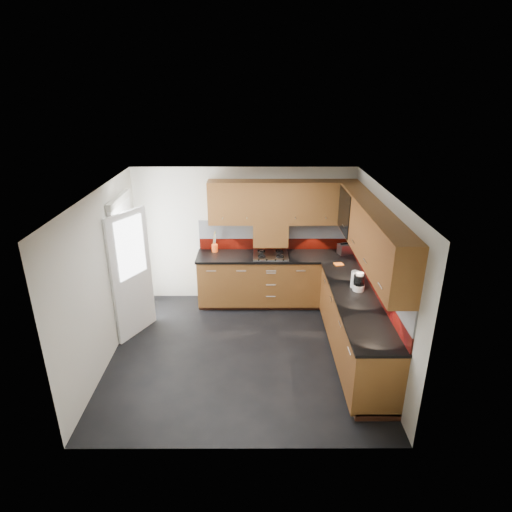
{
  "coord_description": "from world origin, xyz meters",
  "views": [
    {
      "loc": [
        0.18,
        -5.32,
        3.71
      ],
      "look_at": [
        0.2,
        0.65,
        1.27
      ],
      "focal_mm": 30.0,
      "sensor_mm": 36.0,
      "label": 1
    }
  ],
  "objects_px": {
    "gas_hob": "(271,255)",
    "utensil_pot": "(215,247)",
    "food_processor": "(359,282)",
    "toaster": "(346,249)"
  },
  "relations": [
    {
      "from": "food_processor",
      "to": "toaster",
      "type": "bearing_deg",
      "value": 86.39
    },
    {
      "from": "toaster",
      "to": "food_processor",
      "type": "xyz_separation_m",
      "value": [
        -0.09,
        -1.41,
        0.04
      ]
    },
    {
      "from": "toaster",
      "to": "utensil_pot",
      "type": "bearing_deg",
      "value": 177.35
    },
    {
      "from": "utensil_pot",
      "to": "food_processor",
      "type": "relative_size",
      "value": 1.37
    },
    {
      "from": "gas_hob",
      "to": "utensil_pot",
      "type": "relative_size",
      "value": 1.58
    },
    {
      "from": "toaster",
      "to": "food_processor",
      "type": "bearing_deg",
      "value": -93.61
    },
    {
      "from": "utensil_pot",
      "to": "food_processor",
      "type": "distance_m",
      "value": 2.66
    },
    {
      "from": "toaster",
      "to": "gas_hob",
      "type": "bearing_deg",
      "value": -175.75
    },
    {
      "from": "gas_hob",
      "to": "food_processor",
      "type": "xyz_separation_m",
      "value": [
        1.21,
        -1.31,
        0.11
      ]
    },
    {
      "from": "utensil_pot",
      "to": "toaster",
      "type": "relative_size",
      "value": 1.29
    }
  ]
}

